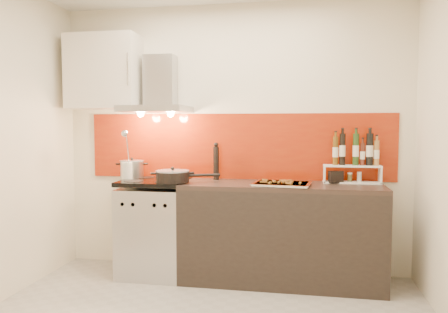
% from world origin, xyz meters
% --- Properties ---
extents(back_wall, '(3.40, 0.02, 2.60)m').
position_xyz_m(back_wall, '(0.00, 1.40, 1.30)').
color(back_wall, silver).
rests_on(back_wall, ground).
extents(backsplash, '(3.00, 0.02, 0.64)m').
position_xyz_m(backsplash, '(0.05, 1.39, 1.22)').
color(backsplash, maroon).
rests_on(backsplash, back_wall).
extents(range_stove, '(0.60, 0.60, 0.91)m').
position_xyz_m(range_stove, '(-0.70, 1.10, 0.44)').
color(range_stove, '#B7B7BA').
rests_on(range_stove, ground).
extents(counter, '(1.80, 0.60, 0.90)m').
position_xyz_m(counter, '(0.50, 1.10, 0.45)').
color(counter, black).
rests_on(counter, ground).
extents(range_hood, '(0.62, 0.50, 0.61)m').
position_xyz_m(range_hood, '(-0.70, 1.24, 1.74)').
color(range_hood, '#B7B7BA').
rests_on(range_hood, back_wall).
extents(upper_cabinet, '(0.70, 0.35, 0.72)m').
position_xyz_m(upper_cabinet, '(-1.25, 1.22, 1.95)').
color(upper_cabinet, silver).
rests_on(upper_cabinet, back_wall).
extents(stock_pot, '(0.23, 0.23, 0.20)m').
position_xyz_m(stock_pot, '(-0.98, 1.23, 1.00)').
color(stock_pot, '#B7B7BA').
rests_on(stock_pot, range_stove).
extents(saute_pan, '(0.57, 0.32, 0.14)m').
position_xyz_m(saute_pan, '(-0.47, 0.96, 0.96)').
color(saute_pan, black).
rests_on(saute_pan, range_stove).
extents(utensil_jar, '(0.10, 0.15, 0.48)m').
position_xyz_m(utensil_jar, '(-0.98, 1.10, 1.04)').
color(utensil_jar, silver).
rests_on(utensil_jar, range_stove).
extents(pepper_mill, '(0.06, 0.06, 0.36)m').
position_xyz_m(pepper_mill, '(-0.14, 1.29, 1.07)').
color(pepper_mill, black).
rests_on(pepper_mill, counter).
extents(step_shelf, '(0.51, 0.14, 0.45)m').
position_xyz_m(step_shelf, '(1.15, 1.25, 1.11)').
color(step_shelf, white).
rests_on(step_shelf, counter).
extents(caddy_box, '(0.14, 0.10, 0.11)m').
position_xyz_m(caddy_box, '(0.98, 1.19, 0.96)').
color(caddy_box, black).
rests_on(caddy_box, counter).
extents(baking_tray, '(0.53, 0.43, 0.03)m').
position_xyz_m(baking_tray, '(0.51, 1.00, 0.92)').
color(baking_tray, silver).
rests_on(baking_tray, counter).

